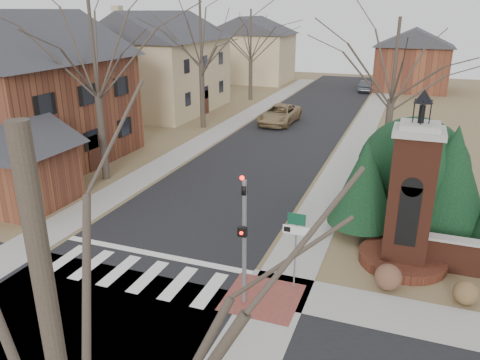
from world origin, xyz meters
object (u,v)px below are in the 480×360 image
at_px(traffic_signal_pole, 244,230).
at_px(pickup_truck, 280,114).
at_px(brick_gate_monument, 409,210).
at_px(distant_car, 367,86).
at_px(sign_post, 296,236).

height_order(traffic_signal_pole, pickup_truck, traffic_signal_pole).
height_order(brick_gate_monument, distant_car, brick_gate_monument).
distance_m(traffic_signal_pole, pickup_truck, 25.64).
xyz_separation_m(sign_post, brick_gate_monument, (3.41, 3.01, 0.22)).
height_order(traffic_signal_pole, distant_car, traffic_signal_pole).
bearing_deg(traffic_signal_pole, distant_car, 91.17).
bearing_deg(sign_post, distant_car, 92.95).
distance_m(traffic_signal_pole, brick_gate_monument, 6.47).
bearing_deg(traffic_signal_pole, pickup_truck, 103.34).
xyz_separation_m(traffic_signal_pole, brick_gate_monument, (4.70, 4.42, -0.42)).
relative_size(sign_post, brick_gate_monument, 0.42).
distance_m(pickup_truck, distant_car, 19.75).
xyz_separation_m(brick_gate_monument, distant_car, (-5.60, 39.56, -1.53)).
bearing_deg(sign_post, pickup_truck, 107.04).
distance_m(sign_post, brick_gate_monument, 4.55).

